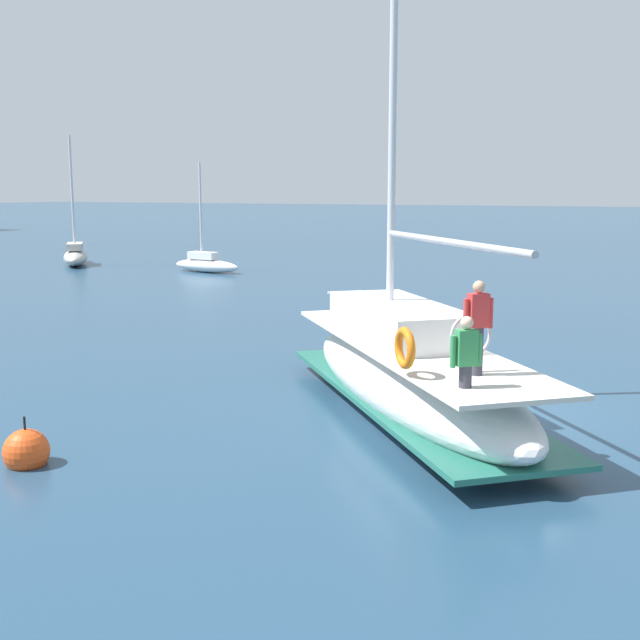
# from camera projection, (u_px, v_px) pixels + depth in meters

# --- Properties ---
(ground_plane) EXTENTS (400.00, 400.00, 0.00)m
(ground_plane) POSITION_uv_depth(u_px,v_px,m) (503.00, 411.00, 16.30)
(ground_plane) COLOR navy
(main_sailboat) EXTENTS (8.85, 8.07, 12.60)m
(main_sailboat) POSITION_uv_depth(u_px,v_px,m) (408.00, 370.00, 15.98)
(main_sailboat) COLOR white
(main_sailboat) RESTS_ON ground
(moored_sloop_far) EXTENTS (1.65, 4.49, 5.93)m
(moored_sloop_far) POSITION_uv_depth(u_px,v_px,m) (206.00, 263.00, 43.30)
(moored_sloop_far) COLOR white
(moored_sloop_far) RESTS_ON ground
(moored_catamaran) EXTENTS (5.30, 4.73, 7.60)m
(moored_catamaran) POSITION_uv_depth(u_px,v_px,m) (75.00, 255.00, 47.44)
(moored_catamaran) COLOR #B7B2A8
(moored_catamaran) RESTS_ON ground
(mooring_buoy) EXTENTS (0.76, 0.76, 0.98)m
(mooring_buoy) POSITION_uv_depth(u_px,v_px,m) (26.00, 452.00, 13.08)
(mooring_buoy) COLOR #EA4C19
(mooring_buoy) RESTS_ON ground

